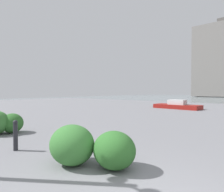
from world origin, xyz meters
name	(u,v)px	position (x,y,z in m)	size (l,w,h in m)	color
bollard_near	(16,135)	(4.13, -0.41, 0.45)	(0.13, 0.13, 0.86)	#232328
shrub_round	(72,145)	(2.11, -0.82, 0.45)	(1.07, 0.96, 0.91)	#387533
shrub_wide	(114,150)	(1.23, -1.26, 0.41)	(0.95, 0.86, 0.81)	#2D6628
shrub_tall	(12,123)	(6.59, -1.29, 0.39)	(0.91, 0.82, 0.77)	#2D6628
boat	(177,106)	(5.79, -15.71, 0.21)	(4.26, 1.82, 0.95)	maroon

